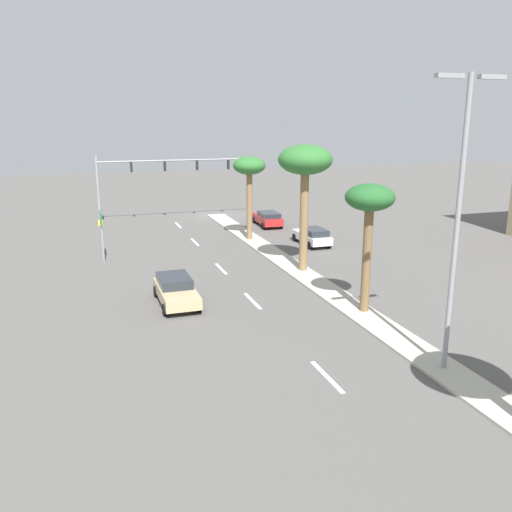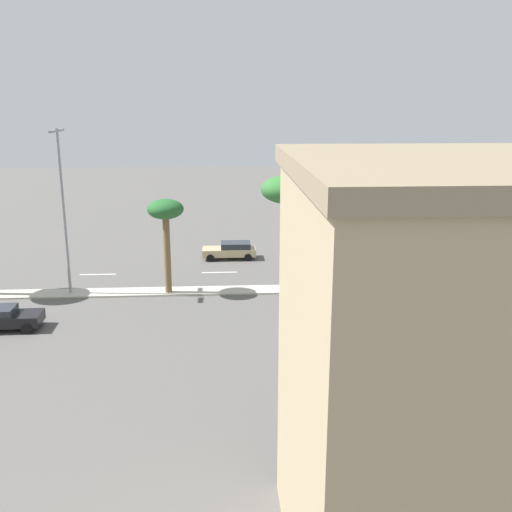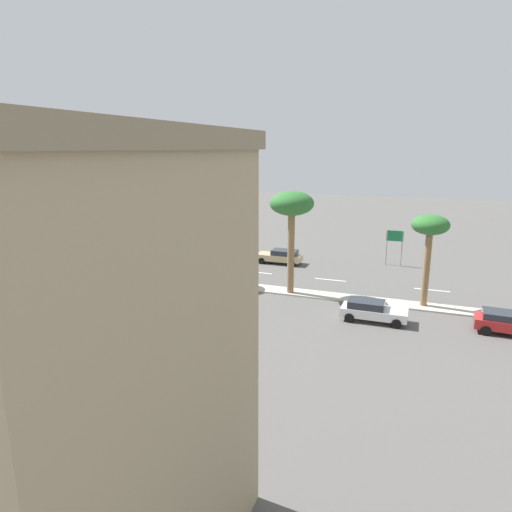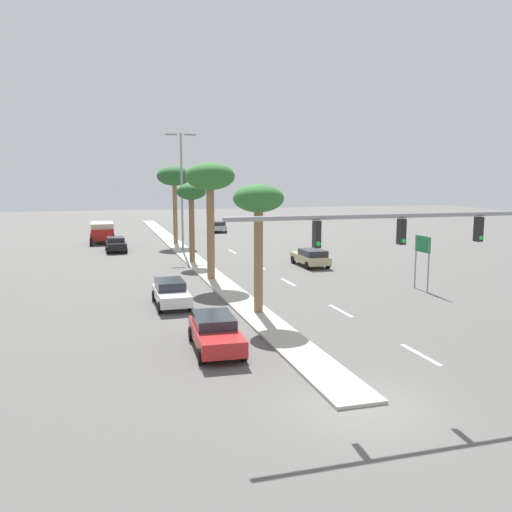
{
  "view_description": "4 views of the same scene",
  "coord_description": "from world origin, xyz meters",
  "px_view_note": "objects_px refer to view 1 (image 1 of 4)",
  "views": [
    {
      "loc": [
        13.35,
        53.95,
        9.82
      ],
      "look_at": [
        3.98,
        25.55,
        2.15
      ],
      "focal_mm": 37.63,
      "sensor_mm": 36.0,
      "label": 1
    },
    {
      "loc": [
        -39.38,
        26.79,
        13.24
      ],
      "look_at": [
        0.74,
        24.42,
        2.37
      ],
      "focal_mm": 40.72,
      "sensor_mm": 36.0,
      "label": 2
    },
    {
      "loc": [
        -33.8,
        12.84,
        11.47
      ],
      "look_at": [
        2.7,
        26.52,
        2.11
      ],
      "focal_mm": 31.57,
      "sensor_mm": 36.0,
      "label": 3
    },
    {
      "loc": [
        -7.81,
        -14.6,
        7.23
      ],
      "look_at": [
        2.93,
        22.16,
        1.64
      ],
      "focal_mm": 37.78,
      "sensor_mm": 36.0,
      "label": 4
    }
  ],
  "objects_px": {
    "street_lamp_far": "(459,207)",
    "sedan_tan_front": "(176,290)",
    "palm_tree_far": "(370,205)",
    "sedan_white_inboard": "(312,236)",
    "directional_road_sign": "(101,225)",
    "palm_tree_left": "(305,165)",
    "sedan_red_far": "(268,218)",
    "palm_tree_leading": "(249,170)",
    "traffic_signal_gantry": "(146,179)"
  },
  "relations": [
    {
      "from": "street_lamp_far",
      "to": "sedan_tan_front",
      "type": "relative_size",
      "value": 2.48
    },
    {
      "from": "street_lamp_far",
      "to": "sedan_tan_front",
      "type": "bearing_deg",
      "value": -52.25
    },
    {
      "from": "palm_tree_far",
      "to": "sedan_white_inboard",
      "type": "distance_m",
      "value": 16.3
    },
    {
      "from": "sedan_white_inboard",
      "to": "directional_road_sign",
      "type": "bearing_deg",
      "value": -0.96
    },
    {
      "from": "directional_road_sign",
      "to": "palm_tree_left",
      "type": "distance_m",
      "value": 14.98
    },
    {
      "from": "palm_tree_far",
      "to": "sedan_red_far",
      "type": "distance_m",
      "value": 24.26
    },
    {
      "from": "sedan_white_inboard",
      "to": "sedan_tan_front",
      "type": "height_order",
      "value": "sedan_tan_front"
    },
    {
      "from": "directional_road_sign",
      "to": "palm_tree_left",
      "type": "xyz_separation_m",
      "value": [
        -12.41,
        7.14,
        4.43
      ]
    },
    {
      "from": "palm_tree_leading",
      "to": "sedan_red_far",
      "type": "distance_m",
      "value": 8.05
    },
    {
      "from": "directional_road_sign",
      "to": "sedan_white_inboard",
      "type": "xyz_separation_m",
      "value": [
        -16.14,
        0.27,
        -1.83
      ]
    },
    {
      "from": "palm_tree_left",
      "to": "sedan_white_inboard",
      "type": "relative_size",
      "value": 1.87
    },
    {
      "from": "street_lamp_far",
      "to": "sedan_red_far",
      "type": "distance_m",
      "value": 31.17
    },
    {
      "from": "traffic_signal_gantry",
      "to": "palm_tree_leading",
      "type": "relative_size",
      "value": 2.37
    },
    {
      "from": "palm_tree_leading",
      "to": "palm_tree_left",
      "type": "xyz_separation_m",
      "value": [
        -0.5,
        10.13,
        1.21
      ]
    },
    {
      "from": "sedan_red_far",
      "to": "directional_road_sign",
      "type": "bearing_deg",
      "value": 28.17
    },
    {
      "from": "sedan_white_inboard",
      "to": "palm_tree_left",
      "type": "bearing_deg",
      "value": 61.46
    },
    {
      "from": "street_lamp_far",
      "to": "sedan_red_far",
      "type": "height_order",
      "value": "street_lamp_far"
    },
    {
      "from": "palm_tree_leading",
      "to": "palm_tree_far",
      "type": "height_order",
      "value": "palm_tree_leading"
    },
    {
      "from": "palm_tree_far",
      "to": "street_lamp_far",
      "type": "relative_size",
      "value": 0.59
    },
    {
      "from": "palm_tree_far",
      "to": "street_lamp_far",
      "type": "xyz_separation_m",
      "value": [
        0.24,
        6.86,
        0.98
      ]
    },
    {
      "from": "palm_tree_left",
      "to": "street_lamp_far",
      "type": "distance_m",
      "value": 15.08
    },
    {
      "from": "traffic_signal_gantry",
      "to": "sedan_tan_front",
      "type": "bearing_deg",
      "value": 86.46
    },
    {
      "from": "sedan_white_inboard",
      "to": "sedan_red_far",
      "type": "xyz_separation_m",
      "value": [
        0.78,
        -8.5,
        0.0
      ]
    },
    {
      "from": "palm_tree_far",
      "to": "directional_road_sign",
      "type": "bearing_deg",
      "value": -51.13
    },
    {
      "from": "traffic_signal_gantry",
      "to": "street_lamp_far",
      "type": "height_order",
      "value": "street_lamp_far"
    },
    {
      "from": "palm_tree_leading",
      "to": "street_lamp_far",
      "type": "relative_size",
      "value": 0.6
    },
    {
      "from": "traffic_signal_gantry",
      "to": "directional_road_sign",
      "type": "distance_m",
      "value": 14.45
    },
    {
      "from": "directional_road_sign",
      "to": "palm_tree_left",
      "type": "bearing_deg",
      "value": 150.09
    },
    {
      "from": "street_lamp_far",
      "to": "sedan_white_inboard",
      "type": "xyz_separation_m",
      "value": [
        -4.01,
        -21.94,
        -5.89
      ]
    },
    {
      "from": "sedan_white_inboard",
      "to": "sedan_tan_front",
      "type": "distance_m",
      "value": 16.61
    },
    {
      "from": "traffic_signal_gantry",
      "to": "street_lamp_far",
      "type": "bearing_deg",
      "value": 101.58
    },
    {
      "from": "palm_tree_left",
      "to": "sedan_red_far",
      "type": "xyz_separation_m",
      "value": [
        -2.96,
        -15.36,
        -6.26
      ]
    },
    {
      "from": "street_lamp_far",
      "to": "sedan_white_inboard",
      "type": "height_order",
      "value": "street_lamp_far"
    },
    {
      "from": "directional_road_sign",
      "to": "sedan_tan_front",
      "type": "bearing_deg",
      "value": 107.02
    },
    {
      "from": "street_lamp_far",
      "to": "sedan_tan_front",
      "type": "distance_m",
      "value": 15.56
    },
    {
      "from": "palm_tree_leading",
      "to": "sedan_red_far",
      "type": "height_order",
      "value": "palm_tree_leading"
    },
    {
      "from": "directional_road_sign",
      "to": "traffic_signal_gantry",
      "type": "bearing_deg",
      "value": -109.61
    },
    {
      "from": "traffic_signal_gantry",
      "to": "sedan_red_far",
      "type": "xyz_separation_m",
      "value": [
        -10.55,
        5.29,
        -3.52
      ]
    },
    {
      "from": "directional_road_sign",
      "to": "sedan_tan_front",
      "type": "distance_m",
      "value": 11.45
    },
    {
      "from": "palm_tree_leading",
      "to": "street_lamp_far",
      "type": "xyz_separation_m",
      "value": [
        -0.23,
        25.21,
        0.84
      ]
    },
    {
      "from": "sedan_red_far",
      "to": "palm_tree_far",
      "type": "bearing_deg",
      "value": 82.77
    },
    {
      "from": "directional_road_sign",
      "to": "palm_tree_left",
      "type": "relative_size",
      "value": 0.43
    },
    {
      "from": "sedan_tan_front",
      "to": "palm_tree_far",
      "type": "bearing_deg",
      "value": 153.42
    },
    {
      "from": "palm_tree_leading",
      "to": "palm_tree_left",
      "type": "distance_m",
      "value": 10.22
    },
    {
      "from": "palm_tree_far",
      "to": "sedan_red_far",
      "type": "relative_size",
      "value": 1.43
    },
    {
      "from": "palm_tree_left",
      "to": "traffic_signal_gantry",
      "type": "bearing_deg",
      "value": -69.82
    },
    {
      "from": "street_lamp_far",
      "to": "sedan_tan_front",
      "type": "height_order",
      "value": "street_lamp_far"
    },
    {
      "from": "traffic_signal_gantry",
      "to": "directional_road_sign",
      "type": "bearing_deg",
      "value": 70.39
    },
    {
      "from": "palm_tree_left",
      "to": "palm_tree_leading",
      "type": "bearing_deg",
      "value": -87.18
    },
    {
      "from": "sedan_tan_front",
      "to": "street_lamp_far",
      "type": "bearing_deg",
      "value": 127.75
    }
  ]
}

